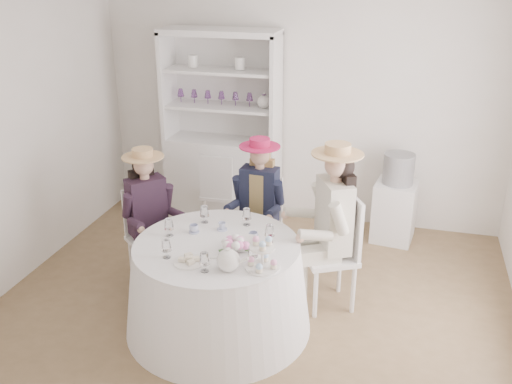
# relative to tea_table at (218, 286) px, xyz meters

# --- Properties ---
(ground) EXTENTS (4.50, 4.50, 0.00)m
(ground) POSITION_rel_tea_table_xyz_m (0.20, 0.35, -0.38)
(ground) COLOR brown
(ground) RESTS_ON ground
(wall_back) EXTENTS (4.50, 0.00, 4.50)m
(wall_back) POSITION_rel_tea_table_xyz_m (0.20, 2.35, 0.97)
(wall_back) COLOR white
(wall_back) RESTS_ON ground
(wall_front) EXTENTS (4.50, 0.00, 4.50)m
(wall_front) POSITION_rel_tea_table_xyz_m (0.20, -1.65, 0.97)
(wall_front) COLOR white
(wall_front) RESTS_ON ground
(wall_left) EXTENTS (0.00, 4.50, 4.50)m
(wall_left) POSITION_rel_tea_table_xyz_m (-2.05, 0.35, 0.97)
(wall_left) COLOR white
(wall_left) RESTS_ON ground
(tea_table) EXTENTS (1.52, 1.52, 0.76)m
(tea_table) POSITION_rel_tea_table_xyz_m (0.00, 0.00, 0.00)
(tea_table) COLOR white
(tea_table) RESTS_ON ground
(hutch) EXTENTS (1.37, 0.72, 2.16)m
(hutch) POSITION_rel_tea_table_xyz_m (-0.63, 2.09, 0.39)
(hutch) COLOR silver
(hutch) RESTS_ON ground
(side_table) EXTENTS (0.47, 0.47, 0.65)m
(side_table) POSITION_rel_tea_table_xyz_m (1.32, 1.99, -0.05)
(side_table) COLOR silver
(side_table) RESTS_ON ground
(hatbox) EXTENTS (0.32, 0.32, 0.32)m
(hatbox) POSITION_rel_tea_table_xyz_m (1.32, 1.99, 0.44)
(hatbox) COLOR black
(hatbox) RESTS_ON side_table
(guest_left) EXTENTS (0.56, 0.55, 1.31)m
(guest_left) POSITION_rel_tea_table_xyz_m (-0.84, 0.53, 0.36)
(guest_left) COLOR silver
(guest_left) RESTS_ON ground
(guest_mid) EXTENTS (0.49, 0.51, 1.34)m
(guest_mid) POSITION_rel_tea_table_xyz_m (0.08, 0.99, 0.38)
(guest_mid) COLOR silver
(guest_mid) RESTS_ON ground
(guest_right) EXTENTS (0.63, 0.57, 1.49)m
(guest_right) POSITION_rel_tea_table_xyz_m (0.82, 0.55, 0.46)
(guest_right) COLOR silver
(guest_right) RESTS_ON ground
(spare_chair) EXTENTS (0.40, 0.40, 0.92)m
(spare_chair) POSITION_rel_tea_table_xyz_m (-0.55, 1.67, 0.11)
(spare_chair) COLOR silver
(spare_chair) RESTS_ON ground
(teacup_a) EXTENTS (0.10, 0.10, 0.06)m
(teacup_a) POSITION_rel_tea_table_xyz_m (-0.24, 0.15, 0.41)
(teacup_a) COLOR white
(teacup_a) RESTS_ON tea_table
(teacup_b) EXTENTS (0.08, 0.08, 0.06)m
(teacup_b) POSITION_rel_tea_table_xyz_m (-0.04, 0.25, 0.41)
(teacup_b) COLOR white
(teacup_b) RESTS_ON tea_table
(teacup_c) EXTENTS (0.09, 0.09, 0.06)m
(teacup_c) POSITION_rel_tea_table_xyz_m (0.26, 0.14, 0.41)
(teacup_c) COLOR white
(teacup_c) RESTS_ON tea_table
(flower_bowl) EXTENTS (0.30, 0.30, 0.06)m
(flower_bowl) POSITION_rel_tea_table_xyz_m (0.22, -0.02, 0.41)
(flower_bowl) COLOR white
(flower_bowl) RESTS_ON tea_table
(flower_arrangement) EXTENTS (0.18, 0.18, 0.07)m
(flower_arrangement) POSITION_rel_tea_table_xyz_m (0.19, -0.11, 0.47)
(flower_arrangement) COLOR pink
(flower_arrangement) RESTS_ON tea_table
(table_teapot) EXTENTS (0.24, 0.17, 0.18)m
(table_teapot) POSITION_rel_tea_table_xyz_m (0.21, -0.35, 0.46)
(table_teapot) COLOR white
(table_teapot) RESTS_ON tea_table
(sandwich_plate) EXTENTS (0.24, 0.24, 0.05)m
(sandwich_plate) POSITION_rel_tea_table_xyz_m (-0.10, -0.33, 0.40)
(sandwich_plate) COLOR white
(sandwich_plate) RESTS_ON tea_table
(cupcake_stand) EXTENTS (0.25, 0.25, 0.24)m
(cupcake_stand) POSITION_rel_tea_table_xyz_m (0.44, -0.27, 0.47)
(cupcake_stand) COLOR white
(cupcake_stand) RESTS_ON tea_table
(stemware_set) EXTENTS (0.89, 0.89, 0.15)m
(stemware_set) POSITION_rel_tea_table_xyz_m (-0.00, 0.00, 0.46)
(stemware_set) COLOR white
(stemware_set) RESTS_ON tea_table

